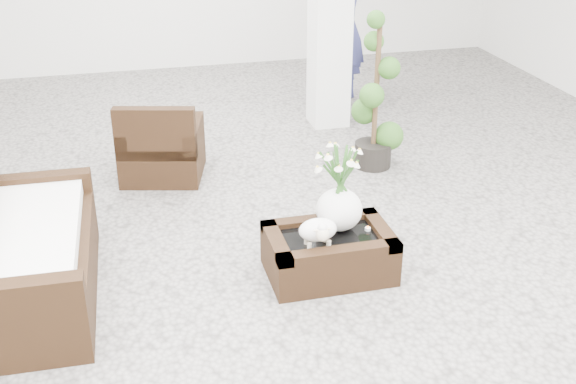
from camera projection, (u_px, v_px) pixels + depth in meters
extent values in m
plane|color=gray|center=(285.00, 259.00, 5.52)|extent=(11.00, 11.00, 0.00)
cube|color=black|center=(329.00, 255.00, 5.27)|extent=(0.90, 0.60, 0.31)
ellipsoid|color=white|center=(318.00, 232.00, 5.04)|extent=(0.28, 0.23, 0.21)
cylinder|color=white|center=(368.00, 228.00, 5.27)|extent=(0.04, 0.04, 0.03)
cube|color=black|center=(161.00, 137.00, 6.75)|extent=(0.88, 0.86, 0.78)
cube|color=black|center=(29.00, 241.00, 4.87)|extent=(0.85, 1.69, 0.89)
imported|color=navy|center=(346.00, 28.00, 8.51)|extent=(0.71, 0.79, 1.82)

